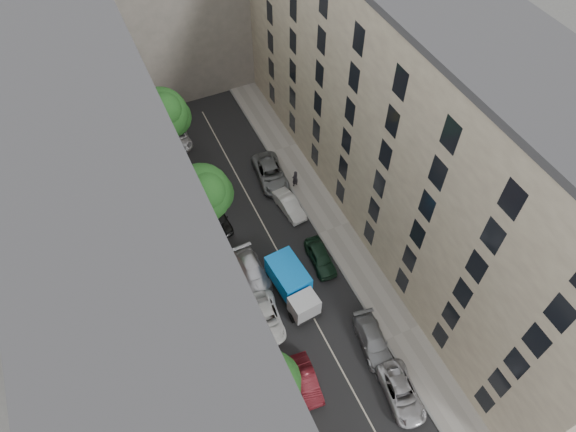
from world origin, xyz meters
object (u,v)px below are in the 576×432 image
tarp_truck (293,285)px  car_left_2 (267,318)px  car_right_1 (373,340)px  tree_far (163,116)px  car_right_0 (401,393)px  car_right_2 (320,257)px  tree_near (263,389)px  tree_mid (203,195)px  lamp_post (238,281)px  car_left_1 (306,380)px  car_left_6 (178,136)px  car_left_5 (202,187)px  car_left_3 (253,271)px  car_right_4 (271,173)px  car_left_4 (217,217)px  car_right_3 (289,205)px  pedestrian (295,178)px

tarp_truck → car_left_2: 3.25m
car_right_1 → tree_far: tree_far is taller
car_right_0 → car_right_2: car_right_2 is taller
car_right_2 → tree_near: size_ratio=0.52×
car_left_2 → tree_mid: tree_mid is taller
lamp_post → tree_mid: bearing=88.8°
car_left_1 → lamp_post: size_ratio=0.65×
car_left_6 → car_right_1: (6.59, -27.40, 0.01)m
car_left_5 → car_right_2: 13.23m
car_left_6 → tree_near: (-2.70, -28.96, 4.68)m
tree_mid → car_left_5: bearing=78.7°
car_left_3 → car_left_2: bearing=-99.1°
car_right_4 → car_left_2: bearing=-108.3°
car_left_4 → car_right_4: car_right_4 is taller
car_left_4 → tree_far: 10.34m
car_left_6 → car_right_3: (6.40, -13.00, 0.01)m
car_left_2 → tree_near: tree_near is taller
tarp_truck → car_right_3: 8.73m
car_left_5 → tree_near: 22.04m
tree_mid → car_right_3: bearing=-2.7°
car_left_6 → pedestrian: size_ratio=2.56×
car_left_3 → car_right_0: (5.61, -13.56, -0.03)m
car_left_1 → car_left_4: bearing=97.8°
car_left_4 → car_right_3: (6.40, -1.34, -0.07)m
tarp_truck → car_left_2: (-2.83, -1.39, -0.78)m
car_left_6 → lamp_post: size_ratio=0.78×
car_left_6 → car_right_3: size_ratio=1.16×
car_left_3 → car_right_0: 14.67m
car_left_4 → car_right_2: size_ratio=1.05×
car_right_1 → tree_mid: (-7.56, 14.75, 4.59)m
tree_far → tarp_truck: bearing=-76.7°
pedestrian → car_left_1: bearing=49.9°
pedestrian → tree_near: bearing=42.2°
car_right_2 → tree_mid: (-7.37, 6.55, 4.55)m
pedestrian → car_right_2: bearing=61.5°
car_right_4 → car_right_2: bearing=-83.7°
tree_mid → pedestrian: tree_mid is taller
car_left_1 → car_right_3: car_right_3 is taller
tree_near → tree_far: bearing=87.0°
car_left_4 → car_right_2: (6.40, -7.54, -0.04)m
car_left_5 → car_right_4: bearing=-5.9°
car_right_1 → pedestrian: pedestrian is taller
car_right_0 → tree_mid: tree_mid is taller
car_left_3 → car_left_5: 10.47m
car_right_2 → lamp_post: bearing=-166.7°
car_left_1 → car_left_3: bearing=95.0°
tarp_truck → car_left_1: size_ratio=1.46×
car_right_1 → tarp_truck: bearing=128.8°
car_left_2 → car_right_3: 11.28m
car_right_1 → car_right_4: size_ratio=0.85×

